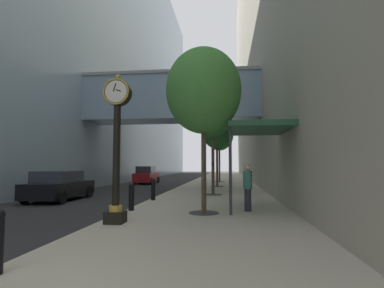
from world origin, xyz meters
TOP-DOWN VIEW (x-y plane):
  - ground_plane at (0.00, 27.00)m, footprint 110.00×110.00m
  - sidewalk_right at (3.19, 30.00)m, footprint 6.38×80.00m
  - building_block_left at (-11.42, 29.94)m, footprint 22.67×80.00m
  - building_block_right at (10.88, 30.00)m, footprint 9.00×80.00m
  - street_clock at (0.60, 7.13)m, footprint 0.84×0.55m
  - bollard_third at (0.27, 9.59)m, footprint 0.23×0.23m
  - bollard_fourth at (0.27, 12.94)m, footprint 0.23×0.23m
  - street_tree_near at (3.09, 9.30)m, footprint 2.80×2.80m
  - street_tree_mid_near at (3.09, 15.99)m, footprint 2.34×2.34m
  - street_tree_mid_far at (3.09, 22.67)m, footprint 2.43×2.43m
  - street_tree_far at (3.09, 29.36)m, footprint 2.94×2.94m
  - pedestrian_walking at (4.70, 9.92)m, footprint 0.42×0.42m
  - storefront_awning at (5.14, 10.59)m, footprint 2.40×3.60m
  - car_red_near at (-4.22, 27.78)m, footprint 2.03×4.49m
  - car_black_mid at (-4.94, 13.36)m, footprint 2.22×4.50m

SIDE VIEW (x-z plane):
  - ground_plane at x=0.00m, z-range 0.00..0.00m
  - sidewalk_right at x=3.19m, z-range 0.00..0.14m
  - bollard_third at x=0.27m, z-range 0.16..1.21m
  - bollard_fourth at x=0.27m, z-range 0.16..1.21m
  - car_black_mid at x=-4.94m, z-range -0.01..1.55m
  - car_red_near at x=-4.22m, z-range -0.03..1.71m
  - pedestrian_walking at x=4.70m, z-range 0.20..1.98m
  - street_clock at x=0.60m, z-range 0.36..4.91m
  - storefront_awning at x=5.14m, z-range 1.63..4.93m
  - street_tree_mid_far at x=3.09m, z-range 1.64..7.49m
  - street_tree_near at x=3.09m, z-range 1.57..7.68m
  - street_tree_mid_near at x=3.09m, z-range 1.80..7.88m
  - street_tree_far at x=3.09m, z-range 1.74..8.34m
  - building_block_left at x=-11.42m, z-range -0.07..33.94m
  - building_block_right at x=10.88m, z-range 0.00..37.61m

